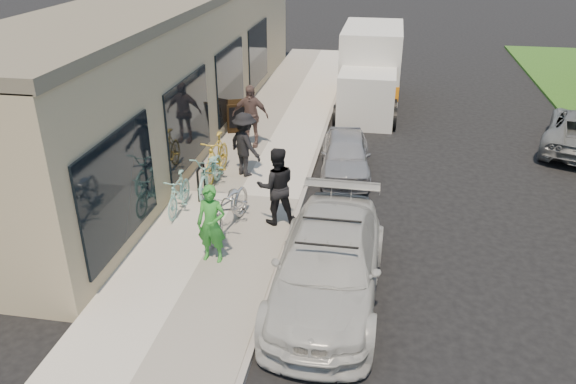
{
  "coord_description": "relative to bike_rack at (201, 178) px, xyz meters",
  "views": [
    {
      "loc": [
        1.31,
        -8.87,
        6.21
      ],
      "look_at": [
        -0.51,
        1.53,
        1.05
      ],
      "focal_mm": 35.0,
      "sensor_mm": 36.0,
      "label": 1
    }
  ],
  "objects": [
    {
      "name": "curb",
      "position": [
        2.37,
        0.26,
        -0.57
      ],
      "size": [
        0.12,
        34.0,
        0.13
      ],
      "primitive_type": "cube",
      "color": "gray",
      "rests_on": "ground"
    },
    {
      "name": "ground",
      "position": [
        2.82,
        -2.74,
        -0.64
      ],
      "size": [
        120.0,
        120.0,
        0.0
      ],
      "primitive_type": "plane",
      "color": "black",
      "rests_on": "ground"
    },
    {
      "name": "cruiser_bike_b",
      "position": [
        0.13,
        0.37,
        0.03
      ],
      "size": [
        0.77,
        1.99,
        1.03
      ],
      "primitive_type": "imported",
      "rotation": [
        0.0,
        0.0,
        0.04
      ],
      "color": "#88CBBD",
      "rests_on": "sidewalk"
    },
    {
      "name": "cruiser_bike_c",
      "position": [
        0.04,
        1.19,
        0.07
      ],
      "size": [
        0.56,
        1.87,
        1.12
      ],
      "primitive_type": "imported",
      "rotation": [
        0.0,
        0.0,
        -0.02
      ],
      "color": "gold",
      "rests_on": "sidewalk"
    },
    {
      "name": "bystander_b",
      "position": [
        0.37,
        3.54,
        0.42
      ],
      "size": [
        1.07,
        0.45,
        1.83
      ],
      "primitive_type": "imported",
      "rotation": [
        0.0,
        0.0,
        0.01
      ],
      "color": "brown",
      "rests_on": "sidewalk"
    },
    {
      "name": "bystander_a",
      "position": [
        0.73,
        1.45,
        0.35
      ],
      "size": [
        1.24,
        1.17,
        1.68
      ],
      "primitive_type": "imported",
      "rotation": [
        0.0,
        0.0,
        2.47
      ],
      "color": "black",
      "rests_on": "sidewalk"
    },
    {
      "name": "woman_rider",
      "position": [
        1.07,
        -2.63,
        0.3
      ],
      "size": [
        0.6,
        0.41,
        1.59
      ],
      "primitive_type": "imported",
      "rotation": [
        0.0,
        0.0,
        -0.06
      ],
      "color": "green",
      "rests_on": "sidewalk"
    },
    {
      "name": "sidewalk",
      "position": [
        0.82,
        0.26,
        -0.56
      ],
      "size": [
        3.0,
        34.0,
        0.15
      ],
      "primitive_type": "cube",
      "color": "beige",
      "rests_on": "ground"
    },
    {
      "name": "moving_truck",
      "position": [
        3.6,
        8.75,
        0.57
      ],
      "size": [
        2.13,
        5.58,
        2.73
      ],
      "rotation": [
        0.0,
        0.0,
        -0.01
      ],
      "color": "silver",
      "rests_on": "ground"
    },
    {
      "name": "sandwich_board",
      "position": [
        -0.32,
        4.56,
        0.01
      ],
      "size": [
        0.77,
        0.77,
        0.98
      ],
      "rotation": [
        0.0,
        0.0,
        0.36
      ],
      "color": "black",
      "rests_on": "sidewalk"
    },
    {
      "name": "sedan_silver",
      "position": [
        3.26,
        2.32,
        -0.09
      ],
      "size": [
        1.56,
        3.3,
        1.09
      ],
      "primitive_type": "imported",
      "rotation": [
        0.0,
        0.0,
        0.09
      ],
      "color": "#A3A3A9",
      "rests_on": "ground"
    },
    {
      "name": "cruiser_bike_a",
      "position": [
        -0.28,
        -0.79,
        -0.04
      ],
      "size": [
        0.47,
        1.51,
        0.9
      ],
      "primitive_type": "imported",
      "rotation": [
        0.0,
        0.0,
        0.03
      ],
      "color": "#88CBBD",
      "rests_on": "sidewalk"
    },
    {
      "name": "storefront",
      "position": [
        -2.42,
        5.25,
        1.48
      ],
      "size": [
        3.6,
        20.0,
        4.22
      ],
      "color": "tan",
      "rests_on": "ground"
    },
    {
      "name": "man_standing",
      "position": [
        2.01,
        -0.91,
        0.39
      ],
      "size": [
        1.02,
        0.9,
        1.75
      ],
      "primitive_type": "imported",
      "rotation": [
        0.0,
        0.0,
        3.47
      ],
      "color": "black",
      "rests_on": "sidewalk"
    },
    {
      "name": "bike_rack",
      "position": [
        0.0,
        0.0,
        0.0
      ],
      "size": [
        0.08,
        0.58,
        0.81
      ],
      "rotation": [
        0.0,
        0.0,
        0.04
      ],
      "color": "black",
      "rests_on": "sidewalk"
    },
    {
      "name": "tandem_bike",
      "position": [
        1.08,
        -1.45,
        0.05
      ],
      "size": [
        0.99,
        2.13,
        1.08
      ],
      "primitive_type": "imported",
      "rotation": [
        0.0,
        0.0,
        -0.14
      ],
      "color": "#BBBBBE",
      "rests_on": "sidewalk"
    },
    {
      "name": "sedan_white",
      "position": [
        3.4,
        -3.21,
        0.03
      ],
      "size": [
        1.95,
        4.64,
        1.38
      ],
      "rotation": [
        0.0,
        0.0,
        -0.02
      ],
      "color": "#B8B8B4",
      "rests_on": "ground"
    }
  ]
}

